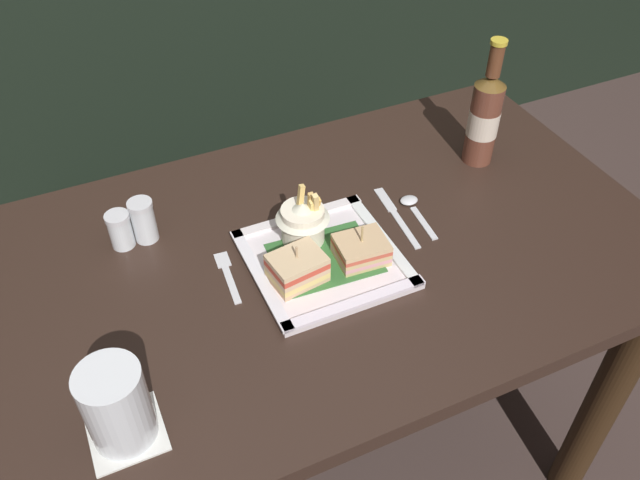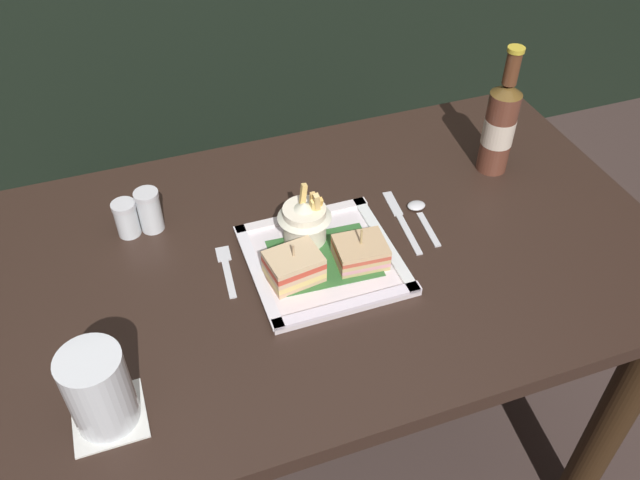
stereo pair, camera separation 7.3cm
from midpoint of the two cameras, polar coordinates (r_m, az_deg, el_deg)
name	(u,v)px [view 2 (the right image)]	position (r m, az deg, el deg)	size (l,w,h in m)	color
ground_plane	(318,467)	(1.79, 1.10, -19.14)	(6.00, 6.00, 0.00)	#42332E
dining_table	(318,308)	(1.28, 1.46, -5.97)	(1.25, 0.74, 0.77)	#2E1F18
square_plate	(322,260)	(1.14, 2.04, -1.81)	(0.25, 0.25, 0.02)	silver
sandwich_half_left	(294,267)	(1.09, -0.35, -2.39)	(0.10, 0.08, 0.07)	#DCAF83
sandwich_half_right	(360,252)	(1.12, 5.39, -1.12)	(0.09, 0.08, 0.07)	tan
fries_cup	(305,218)	(1.14, 0.50, 1.88)	(0.09, 0.09, 0.11)	white
beer_bottle	(500,125)	(1.35, 16.83, 9.48)	(0.06, 0.06, 0.26)	brown
drink_coaster	(109,417)	(0.98, -15.71, -14.62)	(0.10, 0.10, 0.00)	white
water_glass	(100,393)	(0.94, -16.38, -12.70)	(0.09, 0.09, 0.13)	silver
fork	(226,268)	(1.14, -6.30, -2.46)	(0.03, 0.13, 0.00)	silver
knife	(401,219)	(1.24, 8.68, 1.77)	(0.03, 0.18, 0.00)	silver
spoon	(419,211)	(1.26, 10.26, 2.40)	(0.03, 0.13, 0.01)	silver
salt_shaker	(127,220)	(1.22, -14.76, 1.61)	(0.04, 0.04, 0.07)	silver
pepper_shaker	(150,213)	(1.22, -12.86, 2.27)	(0.04, 0.04, 0.08)	silver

